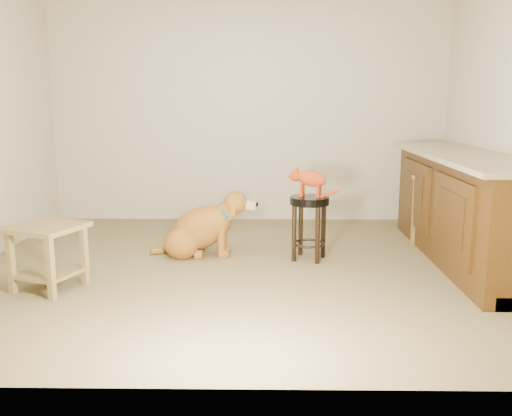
{
  "coord_description": "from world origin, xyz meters",
  "views": [
    {
      "loc": [
        0.18,
        -4.58,
        1.41
      ],
      "look_at": [
        0.11,
        0.37,
        0.45
      ],
      "focal_mm": 40.0,
      "sensor_mm": 36.0,
      "label": 1
    }
  ],
  "objects_px": {
    "padded_stool": "(309,215)",
    "golden_retriever": "(201,230)",
    "wood_stool": "(431,207)",
    "side_table": "(48,247)",
    "tabby_kitten": "(309,179)"
  },
  "relations": [
    {
      "from": "tabby_kitten",
      "to": "side_table",
      "type": "bearing_deg",
      "value": -137.81
    },
    {
      "from": "wood_stool",
      "to": "golden_retriever",
      "type": "xyz_separation_m",
      "value": [
        -2.22,
        -0.52,
        -0.12
      ]
    },
    {
      "from": "golden_retriever",
      "to": "padded_stool",
      "type": "bearing_deg",
      "value": -7.18
    },
    {
      "from": "wood_stool",
      "to": "side_table",
      "type": "bearing_deg",
      "value": -155.61
    },
    {
      "from": "golden_retriever",
      "to": "tabby_kitten",
      "type": "relative_size",
      "value": 2.21
    },
    {
      "from": "side_table",
      "to": "tabby_kitten",
      "type": "distance_m",
      "value": 2.2
    },
    {
      "from": "padded_stool",
      "to": "golden_retriever",
      "type": "xyz_separation_m",
      "value": [
        -0.97,
        0.12,
        -0.17
      ]
    },
    {
      "from": "side_table",
      "to": "tabby_kitten",
      "type": "relative_size",
      "value": 1.37
    },
    {
      "from": "wood_stool",
      "to": "golden_retriever",
      "type": "bearing_deg",
      "value": -166.83
    },
    {
      "from": "padded_stool",
      "to": "side_table",
      "type": "xyz_separation_m",
      "value": [
        -2.0,
        -0.84,
        -0.08
      ]
    },
    {
      "from": "wood_stool",
      "to": "tabby_kitten",
      "type": "bearing_deg",
      "value": -153.27
    },
    {
      "from": "padded_stool",
      "to": "golden_retriever",
      "type": "distance_m",
      "value": 0.99
    },
    {
      "from": "wood_stool",
      "to": "golden_retriever",
      "type": "distance_m",
      "value": 2.28
    },
    {
      "from": "padded_stool",
      "to": "side_table",
      "type": "relative_size",
      "value": 0.92
    },
    {
      "from": "padded_stool",
      "to": "golden_retriever",
      "type": "bearing_deg",
      "value": 173.08
    }
  ]
}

